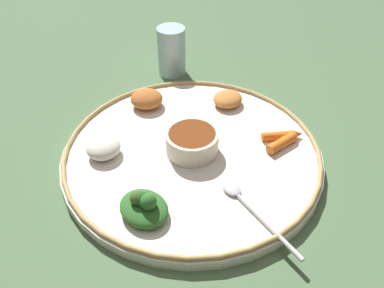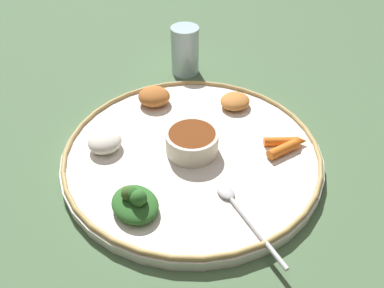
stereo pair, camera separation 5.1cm
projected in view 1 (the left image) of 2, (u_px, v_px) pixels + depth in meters
The scene contains 12 objects.
ground_plane at pixel (192, 158), 0.68m from camera, with size 2.40×2.40×0.00m, color #4C6B47.
platter at pixel (192, 155), 0.67m from camera, with size 0.44×0.44×0.02m, color white.
platter_rim at pixel (192, 149), 0.67m from camera, with size 0.43×0.43×0.01m, color tan.
center_bowl at pixel (192, 141), 0.65m from camera, with size 0.09×0.09×0.04m.
spoon at pixel (248, 205), 0.57m from camera, with size 0.11×0.14×0.01m.
greens_pile at pixel (144, 206), 0.55m from camera, with size 0.10×0.10×0.04m.
carrot_near_spoon at pixel (284, 142), 0.67m from camera, with size 0.07×0.06×0.02m.
carrot_outer at pixel (282, 135), 0.69m from camera, with size 0.08×0.03×0.02m.
mound_squash at pixel (228, 99), 0.76m from camera, with size 0.06×0.05×0.02m, color #C67A38.
mound_rice_white at pixel (103, 148), 0.65m from camera, with size 0.06×0.06×0.03m, color silver.
mound_chickpea at pixel (147, 99), 0.76m from camera, with size 0.06×0.06×0.03m, color #B2662D.
drinking_glass at pixel (172, 54), 0.87m from camera, with size 0.06×0.06×0.11m.
Camera 1 is at (0.01, -0.50, 0.46)m, focal length 37.06 mm.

